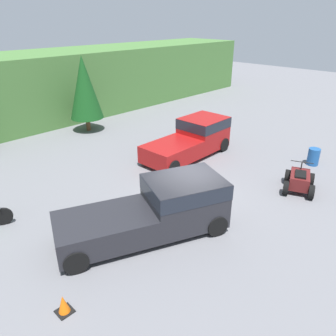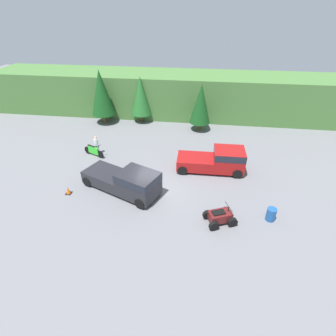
{
  "view_description": "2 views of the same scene",
  "coord_description": "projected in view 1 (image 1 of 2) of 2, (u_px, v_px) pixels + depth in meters",
  "views": [
    {
      "loc": [
        -8.71,
        -7.16,
        7.04
      ],
      "look_at": [
        0.65,
        1.89,
        0.95
      ],
      "focal_mm": 35.0,
      "sensor_mm": 36.0,
      "label": 1
    },
    {
      "loc": [
        2.87,
        -14.7,
        11.66
      ],
      "look_at": [
        0.65,
        1.89,
        0.95
      ],
      "focal_mm": 28.0,
      "sensor_mm": 36.0,
      "label": 2
    }
  ],
  "objects": [
    {
      "name": "ground_plane",
      "position": [
        191.0,
        208.0,
        13.17
      ],
      "size": [
        80.0,
        80.0,
        0.0
      ],
      "primitive_type": "plane",
      "color": "slate"
    },
    {
      "name": "steel_barrel",
      "position": [
        313.0,
        157.0,
        16.82
      ],
      "size": [
        0.58,
        0.58,
        0.88
      ],
      "color": "#1E5193",
      "rests_on": "ground_plane"
    },
    {
      "name": "pickup_truck_red",
      "position": [
        193.0,
        137.0,
        17.86
      ],
      "size": [
        5.29,
        2.24,
        1.91
      ],
      "rotation": [
        0.0,
        0.0,
        0.02
      ],
      "color": "maroon",
      "rests_on": "ground_plane"
    },
    {
      "name": "hillside_backdrop",
      "position": [
        13.0,
        91.0,
        22.25
      ],
      "size": [
        44.0,
        6.0,
        4.68
      ],
      "color": "#477538",
      "rests_on": "ground_plane"
    },
    {
      "name": "traffic_cone",
      "position": [
        64.0,
        305.0,
        8.46
      ],
      "size": [
        0.42,
        0.42,
        0.55
      ],
      "color": "black",
      "rests_on": "ground_plane"
    },
    {
      "name": "pickup_truck_second",
      "position": [
        159.0,
        208.0,
        11.33
      ],
      "size": [
        6.16,
        4.2,
        1.91
      ],
      "rotation": [
        0.0,
        0.0,
        -0.41
      ],
      "color": "#232328",
      "rests_on": "ground_plane"
    },
    {
      "name": "quad_atv",
      "position": [
        299.0,
        181.0,
        14.34
      ],
      "size": [
        2.17,
        1.85,
        1.17
      ],
      "rotation": [
        0.0,
        0.0,
        0.39
      ],
      "color": "black",
      "rests_on": "ground_plane"
    },
    {
      "name": "tree_mid_right",
      "position": [
        84.0,
        88.0,
        20.87
      ],
      "size": [
        2.13,
        2.13,
        4.85
      ],
      "color": "brown",
      "rests_on": "ground_plane"
    }
  ]
}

